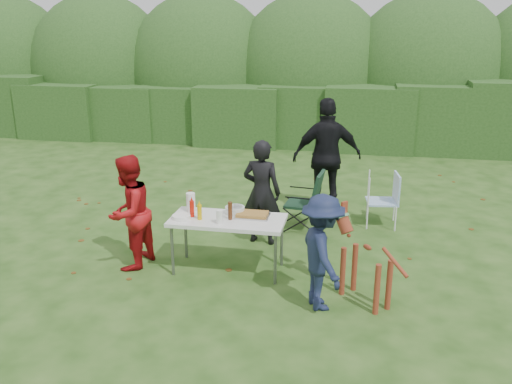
% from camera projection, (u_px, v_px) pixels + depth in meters
% --- Properties ---
extents(ground, '(80.00, 80.00, 0.00)m').
position_uv_depth(ground, '(234.00, 281.00, 7.00)').
color(ground, '#1E4211').
extents(hedge_row, '(22.00, 1.40, 1.70)m').
position_uv_depth(hedge_row, '(303.00, 113.00, 14.21)').
color(hedge_row, '#23471C').
rests_on(hedge_row, ground).
extents(shrub_backdrop, '(20.00, 2.60, 3.20)m').
position_uv_depth(shrub_backdrop, '(310.00, 78.00, 15.48)').
color(shrub_backdrop, '#3D6628').
rests_on(shrub_backdrop, ground).
extents(folding_table, '(1.50, 0.70, 0.74)m').
position_uv_depth(folding_table, '(228.00, 222.00, 7.09)').
color(folding_table, silver).
rests_on(folding_table, ground).
extents(person_cook, '(0.63, 0.46, 1.58)m').
position_uv_depth(person_cook, '(262.00, 192.00, 7.99)').
color(person_cook, black).
rests_on(person_cook, ground).
extents(person_red_jacket, '(0.72, 0.85, 1.55)m').
position_uv_depth(person_red_jacket, '(129.00, 212.00, 7.19)').
color(person_red_jacket, '#A41014').
rests_on(person_red_jacket, ground).
extents(person_black_puffy, '(1.25, 0.77, 1.99)m').
position_uv_depth(person_black_puffy, '(327.00, 157.00, 9.18)').
color(person_black_puffy, black).
rests_on(person_black_puffy, ground).
extents(child, '(0.82, 1.02, 1.38)m').
position_uv_depth(child, '(322.00, 253.00, 6.18)').
color(child, '#18203F').
rests_on(child, ground).
extents(dog, '(1.12, 1.11, 1.07)m').
position_uv_depth(dog, '(366.00, 260.00, 6.33)').
color(dog, maroon).
rests_on(dog, ground).
extents(camping_chair, '(0.67, 0.67, 0.97)m').
position_uv_depth(camping_chair, '(303.00, 200.00, 8.58)').
color(camping_chair, '#15311F').
rests_on(camping_chair, ground).
extents(lawn_chair, '(0.58, 0.58, 0.88)m').
position_uv_depth(lawn_chair, '(382.00, 199.00, 8.77)').
color(lawn_chair, '#4685C7').
rests_on(lawn_chair, ground).
extents(food_tray, '(0.45, 0.30, 0.02)m').
position_uv_depth(food_tray, '(252.00, 216.00, 7.14)').
color(food_tray, '#B7B7BA').
rests_on(food_tray, folding_table).
extents(focaccia_bread, '(0.40, 0.26, 0.04)m').
position_uv_depth(focaccia_bread, '(252.00, 214.00, 7.13)').
color(focaccia_bread, olive).
rests_on(focaccia_bread, food_tray).
extents(mustard_bottle, '(0.06, 0.06, 0.20)m').
position_uv_depth(mustard_bottle, '(200.00, 212.00, 7.02)').
color(mustard_bottle, '#D0A707').
rests_on(mustard_bottle, folding_table).
extents(ketchup_bottle, '(0.06, 0.06, 0.22)m').
position_uv_depth(ketchup_bottle, '(192.00, 209.00, 7.11)').
color(ketchup_bottle, '#BC1509').
rests_on(ketchup_bottle, folding_table).
extents(beer_bottle, '(0.06, 0.06, 0.24)m').
position_uv_depth(beer_bottle, '(230.00, 211.00, 7.01)').
color(beer_bottle, '#47230F').
rests_on(beer_bottle, folding_table).
extents(paper_towel_roll, '(0.12, 0.12, 0.26)m').
position_uv_depth(paper_towel_roll, '(191.00, 202.00, 7.30)').
color(paper_towel_roll, white).
rests_on(paper_towel_roll, folding_table).
extents(cup_stack, '(0.08, 0.08, 0.18)m').
position_uv_depth(cup_stack, '(219.00, 217.00, 6.87)').
color(cup_stack, white).
rests_on(cup_stack, folding_table).
extents(pasta_bowl, '(0.26, 0.26, 0.10)m').
position_uv_depth(pasta_bowl, '(235.00, 210.00, 7.24)').
color(pasta_bowl, silver).
rests_on(pasta_bowl, folding_table).
extents(plate_stack, '(0.24, 0.24, 0.05)m').
position_uv_depth(plate_stack, '(181.00, 217.00, 7.06)').
color(plate_stack, white).
rests_on(plate_stack, folding_table).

